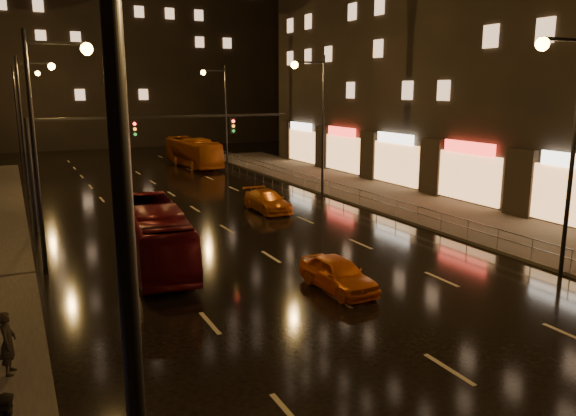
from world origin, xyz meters
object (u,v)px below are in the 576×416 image
Objects in this scene: bus_red at (156,234)px; taxi_far at (267,201)px; bus_curb at (193,152)px; pedestrian_a at (8,343)px; taxi_near at (338,274)px.

bus_red is 11.98m from taxi_far.
bus_curb reaches higher than bus_red.
bus_red reaches higher than pedestrian_a.
taxi_near is (-5.50, -37.29, -0.77)m from bus_curb.
taxi_near is (5.50, -6.59, -0.67)m from bus_red.
pedestrian_a is at bearing -119.01° from bus_red.
bus_red is 5.43× the size of pedestrian_a.
bus_red is 2.10× the size of taxi_far.
bus_red reaches higher than taxi_near.
taxi_far is 22.23m from pedestrian_a.
taxi_near reaches higher than taxi_far.
pedestrian_a is (-11.50, -1.93, 0.37)m from taxi_near.
bus_curb is 5.84× the size of pedestrian_a.
taxi_near is at bearing -104.29° from taxi_far.
bus_curb reaches higher than taxi_near.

